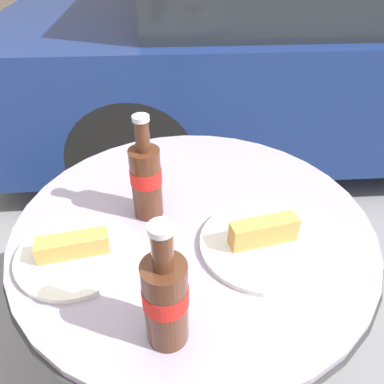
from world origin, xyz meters
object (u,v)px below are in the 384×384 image
(cola_bottle_left, at_px, (166,298))
(lunch_plate_far, at_px, (75,251))
(bistro_table, at_px, (193,258))
(cola_bottle_right, at_px, (146,179))
(lunch_plate_near, at_px, (262,241))
(parked_car, at_px, (324,43))

(cola_bottle_left, distance_m, lunch_plate_far, 0.27)
(bistro_table, height_order, cola_bottle_left, cola_bottle_left)
(cola_bottle_right, distance_m, lunch_plate_near, 0.28)
(bistro_table, xyz_separation_m, lunch_plate_far, (-0.24, -0.09, 0.14))
(bistro_table, relative_size, lunch_plate_near, 3.13)
(bistro_table, bearing_deg, cola_bottle_right, 161.03)
(bistro_table, height_order, parked_car, parked_car)
(parked_car, bearing_deg, bistro_table, -118.49)
(bistro_table, bearing_deg, lunch_plate_far, -159.26)
(bistro_table, relative_size, cola_bottle_left, 3.35)
(lunch_plate_near, xyz_separation_m, lunch_plate_far, (-0.38, -0.00, -0.00))
(cola_bottle_right, xyz_separation_m, lunch_plate_far, (-0.14, -0.13, -0.08))
(bistro_table, xyz_separation_m, cola_bottle_left, (-0.06, -0.28, 0.22))
(cola_bottle_left, relative_size, parked_car, 0.06)
(lunch_plate_far, bearing_deg, cola_bottle_left, -45.90)
(bistro_table, distance_m, parked_car, 1.95)
(cola_bottle_right, relative_size, lunch_plate_far, 1.02)
(lunch_plate_near, height_order, lunch_plate_far, lunch_plate_near)
(lunch_plate_far, height_order, parked_car, parked_car)
(parked_car, bearing_deg, lunch_plate_near, -113.73)
(lunch_plate_far, bearing_deg, parked_car, 56.98)
(cola_bottle_left, bearing_deg, lunch_plate_near, 43.79)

